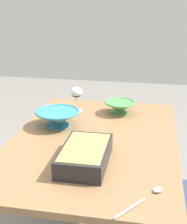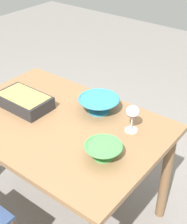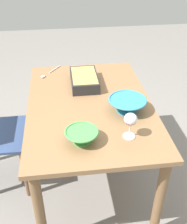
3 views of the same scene
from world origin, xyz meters
name	(u,v)px [view 2 (image 2 of 3)]	position (x,y,z in m)	size (l,w,h in m)	color
ground_plane	(64,207)	(0.00, 0.00, 0.00)	(8.00, 8.00, 0.00)	gray
dining_table	(59,136)	(0.00, 0.00, 0.64)	(1.25, 0.85, 0.74)	olive
wine_glass	(132,113)	(0.39, 0.19, 0.86)	(0.08, 0.08, 0.16)	white
casserole_dish	(24,100)	(-0.27, -0.01, 0.79)	(0.34, 0.20, 0.08)	#262628
mixing_bowl	(99,104)	(0.13, 0.23, 0.80)	(0.25, 0.25, 0.09)	teal
small_bowl	(103,150)	(0.40, -0.09, 0.79)	(0.19, 0.19, 0.08)	#4C994C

